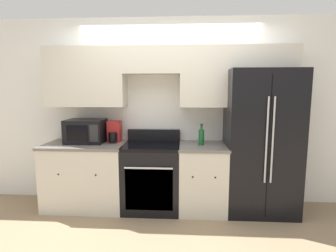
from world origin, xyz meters
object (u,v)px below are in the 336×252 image
(microwave, at_px, (86,131))
(bottle, at_px, (201,137))
(refrigerator, at_px, (260,142))
(oven_range, at_px, (152,176))

(microwave, relative_size, bottle, 1.82)
(refrigerator, bearing_deg, microwave, 179.19)
(oven_range, relative_size, refrigerator, 0.56)
(oven_range, bearing_deg, microwave, 175.03)
(refrigerator, bearing_deg, bottle, -177.43)
(refrigerator, xyz_separation_m, microwave, (-2.35, 0.03, 0.12))
(oven_range, height_order, refrigerator, refrigerator)
(oven_range, height_order, bottle, bottle)
(refrigerator, bearing_deg, oven_range, -178.14)
(oven_range, xyz_separation_m, microwave, (-0.92, 0.08, 0.60))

